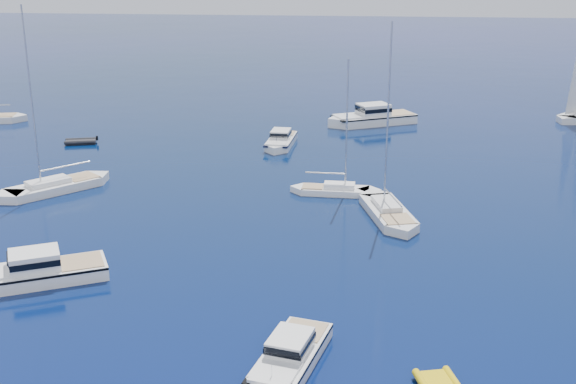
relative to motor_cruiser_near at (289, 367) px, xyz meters
name	(u,v)px	position (x,y,z in m)	size (l,w,h in m)	color
motor_cruiser_near	(289,367)	(0.00, 0.00, 0.00)	(2.35, 7.67, 2.01)	white
motor_cruiser_centre	(34,282)	(-15.99, 7.56, 0.00)	(2.87, 9.39, 2.46)	white
motor_cruiser_distant	(371,124)	(3.82, 51.35, 0.00)	(3.40, 11.11, 2.92)	white
motor_cruiser_horizon	(281,146)	(-5.20, 40.65, 0.00)	(2.39, 7.80, 2.05)	white
sailboat_mid_r	(388,216)	(5.04, 21.14, 0.00)	(2.57, 9.89, 14.53)	silver
sailboat_mid_l	(54,191)	(-21.82, 24.21, 0.00)	(2.72, 10.48, 15.40)	white
sailboat_centre	(335,194)	(0.98, 26.03, 0.00)	(2.00, 7.67, 11.28)	white
tender_grey_far	(81,144)	(-25.45, 39.32, 0.00)	(1.83, 3.27, 0.95)	black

